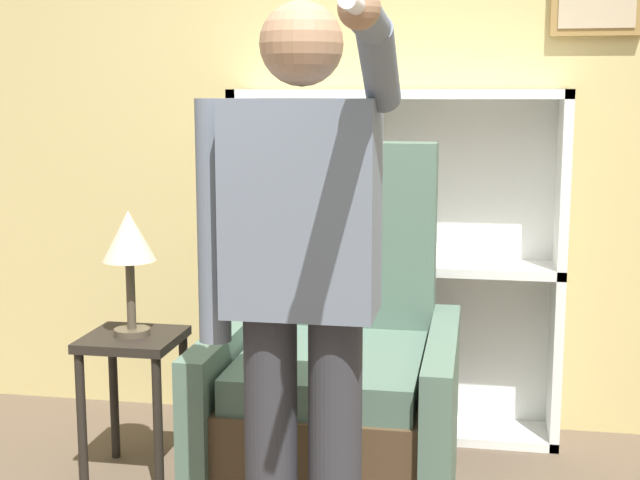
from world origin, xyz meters
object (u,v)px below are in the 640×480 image
at_px(person_standing, 301,282).
at_px(bookcase, 353,269).
at_px(table_lamp, 129,243).
at_px(armchair, 337,397).
at_px(side_table, 133,366).

bearing_deg(person_standing, bookcase, 92.65).
bearing_deg(person_standing, table_lamp, 134.54).
distance_m(bookcase, person_standing, 1.55).
xyz_separation_m(bookcase, armchair, (0.04, -0.73, -0.34)).
height_order(bookcase, person_standing, person_standing).
relative_size(armchair, side_table, 2.29).
height_order(armchair, side_table, armchair).
xyz_separation_m(person_standing, side_table, (-0.84, 0.86, -0.55)).
bearing_deg(bookcase, side_table, -139.07).
bearing_deg(person_standing, side_table, 134.54).
xyz_separation_m(bookcase, table_lamp, (-0.77, -0.67, 0.20)).
xyz_separation_m(person_standing, table_lamp, (-0.84, 0.86, -0.06)).
height_order(side_table, table_lamp, table_lamp).
relative_size(side_table, table_lamp, 1.18).
bearing_deg(bookcase, person_standing, -87.35).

